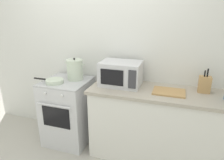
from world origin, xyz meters
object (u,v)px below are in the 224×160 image
stock_pot (75,70)px  microwave (121,74)px  frying_pan (54,81)px  stove (68,111)px  knife_block (205,84)px  cutting_board (169,92)px

stock_pot → microwave: (0.65, -0.01, 0.01)m
frying_pan → microwave: (0.85, 0.21, 0.12)m
stove → knife_block: size_ratio=3.24×
stock_pot → cutting_board: size_ratio=0.84×
stock_pot → knife_block: size_ratio=1.06×
stove → microwave: size_ratio=1.84×
knife_block → cutting_board: bearing=-159.8°
stove → frying_pan: frying_pan is taller
microwave → stock_pot: bearing=178.8°
stove → frying_pan: bearing=-128.2°
stove → cutting_board: size_ratio=2.56×
stove → cutting_board: cutting_board is taller
stock_pot → frying_pan: 0.31m
stock_pot → frying_pan: (-0.19, -0.22, -0.11)m
microwave → cutting_board: bearing=-7.4°
stove → cutting_board: bearing=0.0°
cutting_board → microwave: bearing=172.6°
stock_pot → cutting_board: (1.25, -0.09, -0.13)m
stock_pot → knife_block: stock_pot is taller
microwave → cutting_board: (0.60, -0.08, -0.14)m
frying_pan → stove: bearing=51.8°
stove → stock_pot: stock_pot is taller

